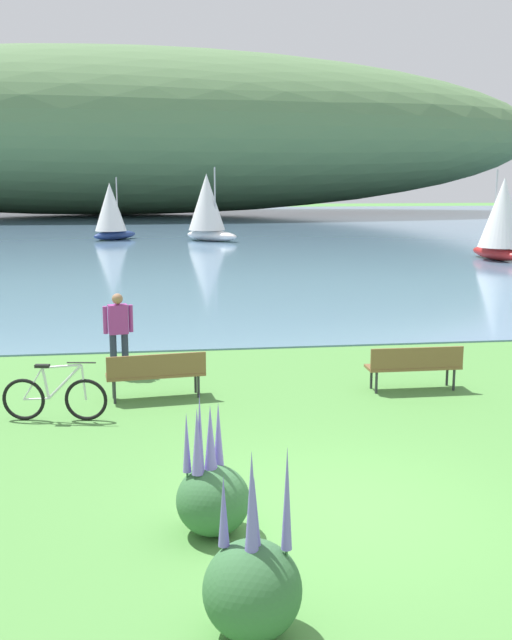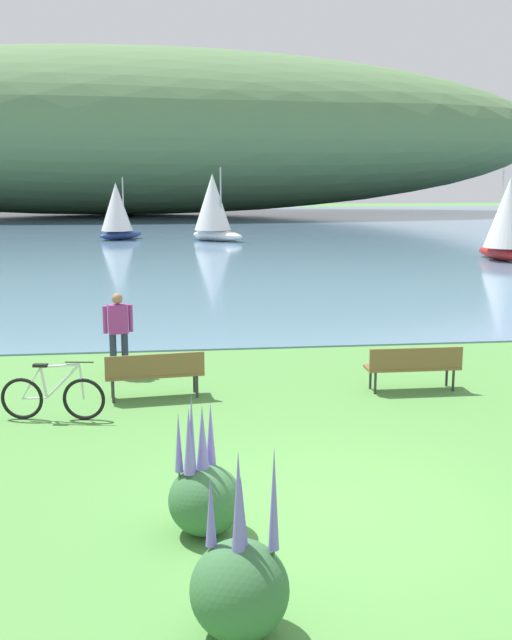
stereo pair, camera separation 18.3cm
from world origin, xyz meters
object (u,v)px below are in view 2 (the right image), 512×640
object	(u,v)px
park_bench_further_along	(155,371)
sailboat_toward_hillside	(117,211)
park_bench_near_camera	(414,365)
sailboat_mid_bay	(508,218)
person_at_shoreline	(118,329)
sailboat_nearest_to_shore	(213,206)
bicycle_leaning_near_bench	(53,397)

from	to	relation	value
park_bench_further_along	sailboat_toward_hillside	world-z (taller)	sailboat_toward_hillside
park_bench_near_camera	sailboat_mid_bay	distance (m)	23.68
park_bench_near_camera	park_bench_further_along	bearing A→B (deg)	178.97
park_bench_further_along	person_at_shoreline	xyz separation A→B (m)	(-0.75, 1.76, 0.46)
park_bench_near_camera	person_at_shoreline	world-z (taller)	person_at_shoreline
person_at_shoreline	sailboat_mid_bay	bearing A→B (deg)	47.64
park_bench_further_along	sailboat_mid_bay	world-z (taller)	sailboat_mid_bay
park_bench_near_camera	sailboat_toward_hillside	size ratio (longest dim) A/B	0.46
park_bench_further_along	sailboat_nearest_to_shore	xyz separation A→B (m)	(3.19, 33.33, 1.65)
park_bench_further_along	person_at_shoreline	size ratio (longest dim) A/B	1.08
person_at_shoreline	sailboat_toward_hillside	distance (m)	33.01
sailboat_nearest_to_shore	park_bench_further_along	bearing A→B (deg)	-95.47
park_bench_further_along	sailboat_nearest_to_shore	bearing A→B (deg)	84.53
sailboat_nearest_to_shore	park_bench_near_camera	bearing A→B (deg)	-87.11
park_bench_further_along	park_bench_near_camera	bearing A→B (deg)	-1.03
park_bench_further_along	sailboat_toward_hillside	distance (m)	34.84
park_bench_near_camera	bicycle_leaning_near_bench	bearing A→B (deg)	-172.14
person_at_shoreline	sailboat_nearest_to_shore	distance (m)	31.84
park_bench_further_along	sailboat_nearest_to_shore	size ratio (longest dim) A/B	0.41
bicycle_leaning_near_bench	person_at_shoreline	distance (m)	2.97
bicycle_leaning_near_bench	sailboat_nearest_to_shore	xyz separation A→B (m)	(4.88, 34.33, 1.77)
park_bench_further_along	person_at_shoreline	world-z (taller)	person_at_shoreline
bicycle_leaning_near_bench	person_at_shoreline	xyz separation A→B (m)	(0.93, 2.76, 0.58)
person_at_shoreline	sailboat_mid_bay	world-z (taller)	sailboat_mid_bay
bicycle_leaning_near_bench	park_bench_near_camera	bearing A→B (deg)	7.86
sailboat_toward_hillside	park_bench_further_along	bearing A→B (deg)	-85.39
sailboat_mid_bay	sailboat_toward_hillside	size ratio (longest dim) A/B	1.10
person_at_shoreline	sailboat_toward_hillside	world-z (taller)	sailboat_toward_hillside
park_bench_further_along	bicycle_leaning_near_bench	bearing A→B (deg)	-149.45
park_bench_near_camera	bicycle_leaning_near_bench	size ratio (longest dim) A/B	1.02
bicycle_leaning_near_bench	sailboat_toward_hillside	bearing A→B (deg)	91.79
park_bench_near_camera	sailboat_toward_hillside	distance (m)	35.65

